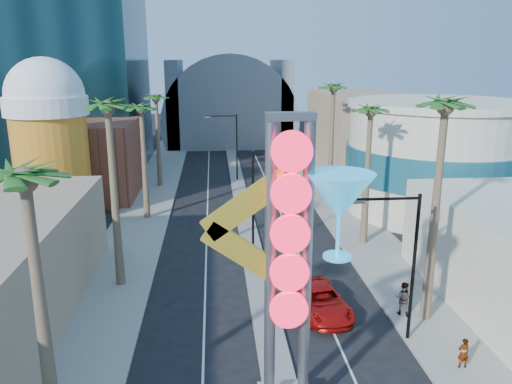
# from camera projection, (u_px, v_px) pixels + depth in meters

# --- Properties ---
(sidewalk_west) EXTENTS (5.00, 100.00, 0.15)m
(sidewalk_west) POSITION_uv_depth(u_px,v_px,m) (149.00, 203.00, 50.86)
(sidewalk_west) COLOR gray
(sidewalk_west) RESTS_ON ground
(sidewalk_east) EXTENTS (5.00, 100.00, 0.15)m
(sidewalk_east) POSITION_uv_depth(u_px,v_px,m) (332.00, 198.00, 52.44)
(sidewalk_east) COLOR gray
(sidewalk_east) RESTS_ON ground
(median) EXTENTS (1.60, 84.00, 0.15)m
(median) POSITION_uv_depth(u_px,v_px,m) (240.00, 193.00, 54.53)
(median) COLOR gray
(median) RESTS_ON ground
(brick_filler_west) EXTENTS (10.00, 10.00, 8.00)m
(brick_filler_west) POSITION_uv_depth(u_px,v_px,m) (87.00, 160.00, 52.18)
(brick_filler_west) COLOR brown
(brick_filler_west) RESTS_ON ground
(filler_east) EXTENTS (10.00, 20.00, 10.00)m
(filler_east) POSITION_uv_depth(u_px,v_px,m) (359.00, 133.00, 64.19)
(filler_east) COLOR #9F8466
(filler_east) RESTS_ON ground
(beer_mug) EXTENTS (7.00, 7.00, 14.50)m
(beer_mug) POSITION_uv_depth(u_px,v_px,m) (49.00, 135.00, 43.40)
(beer_mug) COLOR #D2621C
(beer_mug) RESTS_ON ground
(turquoise_building) EXTENTS (16.60, 16.60, 10.60)m
(turquoise_building) POSITION_uv_depth(u_px,v_px,m) (435.00, 158.00, 46.98)
(turquoise_building) COLOR beige
(turquoise_building) RESTS_ON ground
(canopy) EXTENTS (22.00, 16.00, 22.00)m
(canopy) POSITION_uv_depth(u_px,v_px,m) (229.00, 118.00, 86.12)
(canopy) COLOR slate
(canopy) RESTS_ON ground
(neon_sign) EXTENTS (6.53, 2.60, 12.55)m
(neon_sign) POSITION_uv_depth(u_px,v_px,m) (310.00, 250.00, 19.02)
(neon_sign) COLOR gray
(neon_sign) RESTS_ON ground
(streetlight_0) EXTENTS (3.79, 0.25, 8.00)m
(streetlight_0) POSITION_uv_depth(u_px,v_px,m) (261.00, 194.00, 36.01)
(streetlight_0) COLOR black
(streetlight_0) RESTS_ON ground
(streetlight_1) EXTENTS (3.79, 0.25, 8.00)m
(streetlight_1) POSITION_uv_depth(u_px,v_px,m) (232.00, 141.00, 59.00)
(streetlight_1) COLOR black
(streetlight_1) RESTS_ON ground
(streetlight_2) EXTENTS (3.45, 0.25, 8.00)m
(streetlight_2) POSITION_uv_depth(u_px,v_px,m) (406.00, 255.00, 25.00)
(streetlight_2) COLOR black
(streetlight_2) RESTS_ON ground
(palm_0) EXTENTS (2.40, 2.40, 11.70)m
(palm_0) POSITION_uv_depth(u_px,v_px,m) (27.00, 197.00, 16.59)
(palm_0) COLOR brown
(palm_0) RESTS_ON ground
(palm_1) EXTENTS (2.40, 2.40, 12.70)m
(palm_1) POSITION_uv_depth(u_px,v_px,m) (108.00, 119.00, 29.82)
(palm_1) COLOR brown
(palm_1) RESTS_ON ground
(palm_2) EXTENTS (2.40, 2.40, 11.20)m
(palm_2) POSITION_uv_depth(u_px,v_px,m) (141.00, 116.00, 43.64)
(palm_2) COLOR brown
(palm_2) RESTS_ON ground
(palm_3) EXTENTS (2.40, 2.40, 11.20)m
(palm_3) POSITION_uv_depth(u_px,v_px,m) (156.00, 103.00, 55.18)
(palm_3) COLOR brown
(palm_3) RESTS_ON ground
(palm_5) EXTENTS (2.40, 2.40, 13.20)m
(palm_5) POSITION_uv_depth(u_px,v_px,m) (444.00, 121.00, 25.43)
(palm_5) COLOR brown
(palm_5) RESTS_ON ground
(palm_6) EXTENTS (2.40, 2.40, 11.70)m
(palm_6) POSITION_uv_depth(u_px,v_px,m) (370.00, 119.00, 37.32)
(palm_6) COLOR brown
(palm_6) RESTS_ON ground
(palm_7) EXTENTS (2.40, 2.40, 12.70)m
(palm_7) POSITION_uv_depth(u_px,v_px,m) (333.00, 95.00, 48.62)
(palm_7) COLOR brown
(palm_7) RESTS_ON ground
(red_pickup) EXTENTS (3.24, 5.81, 1.54)m
(red_pickup) POSITION_uv_depth(u_px,v_px,m) (321.00, 300.00, 28.96)
(red_pickup) COLOR #B40F0D
(red_pickup) RESTS_ON ground
(pedestrian_a) EXTENTS (0.56, 0.38, 1.53)m
(pedestrian_a) POSITION_uv_depth(u_px,v_px,m) (463.00, 353.00, 23.55)
(pedestrian_a) COLOR gray
(pedestrian_a) RESTS_ON sidewalk_east
(pedestrian_b) EXTENTS (1.21, 1.16, 1.98)m
(pedestrian_b) POSITION_uv_depth(u_px,v_px,m) (403.00, 298.00, 28.43)
(pedestrian_b) COLOR gray
(pedestrian_b) RESTS_ON sidewalk_east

